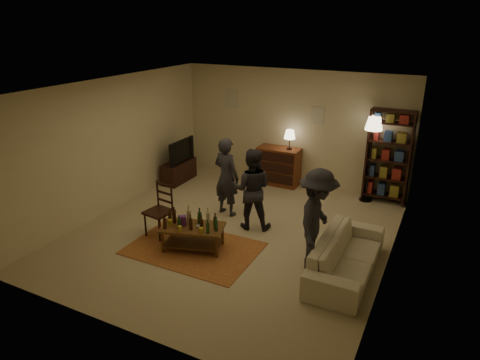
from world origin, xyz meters
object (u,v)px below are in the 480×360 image
Objects in this scene: bookshelf at (388,156)px; person_left at (226,177)px; dining_chair at (161,208)px; person_right at (252,189)px; floor_lamp at (373,130)px; sofa at (347,256)px; person_by_sofa at (317,220)px; tv_stand at (179,166)px; coffee_table at (193,228)px; dresser at (279,165)px.

person_left is (-2.76, -2.10, -0.23)m from bookshelf.
person_right is at bearing 45.10° from dining_chair.
floor_lamp is 3.33m from sofa.
bookshelf is 3.18m from person_right.
person_by_sofa is (1.50, -0.81, 0.05)m from person_right.
person_left reaches higher than tv_stand.
coffee_table is 3.56m from dresser.
bookshelf reaches higher than dresser.
coffee_table is 1.38m from person_right.
person_by_sofa reaches higher than tv_stand.
coffee_table is 2.13m from person_by_sofa.
coffee_table reaches higher than sofa.
dining_chair reaches higher than coffee_table.
person_left is at bearing -142.74° from bookshelf.
bookshelf is 3.26m from sofa.
coffee_table is 1.12× the size of tv_stand.
coffee_table is at bearing -122.80° from floor_lamp.
person_left is 0.97× the size of person_by_sofa.
coffee_table is at bearing 47.82° from person_right.
bookshelf is (3.40, 3.42, 0.50)m from dining_chair.
dresser reaches higher than tv_stand.
tv_stand is 0.64× the size of person_by_sofa.
dining_chair is at bearing 18.75° from person_right.
person_right is (0.39, -2.35, 0.31)m from dresser.
dresser is 0.82× the size of person_by_sofa.
coffee_table is at bearing -92.49° from dresser.
bookshelf reaches higher than sofa.
person_left is 1.02× the size of person_right.
bookshelf reaches higher than person_by_sofa.
dining_chair is at bearing 76.20° from person_left.
tv_stand is 0.66× the size of person_left.
dresser is 0.73× the size of floor_lamp.
bookshelf is at bearing 53.52° from dining_chair.
sofa is 2.20m from person_right.
person_right is (2.64, -1.43, 0.40)m from tv_stand.
floor_lamp is at bearing 55.43° from dining_chair.
bookshelf reaches higher than dining_chair.
bookshelf is at bearing 20.93° from floor_lamp.
person_by_sofa reaches higher than dresser.
tv_stand is 5.14m from sofa.
dresser is at bearing -178.43° from bookshelf.
coffee_table is at bearing 96.41° from person_by_sofa.
coffee_table is 4.50m from bookshelf.
floor_lamp reaches higher than person_right.
bookshelf is at bearing 1.57° from dresser.
person_by_sofa reaches higher than coffee_table.
person_by_sofa is (1.89, -3.15, 0.35)m from dresser.
person_right is at bearing 167.93° from person_left.
person_right is at bearing -28.48° from tv_stand.
person_left reaches higher than sofa.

